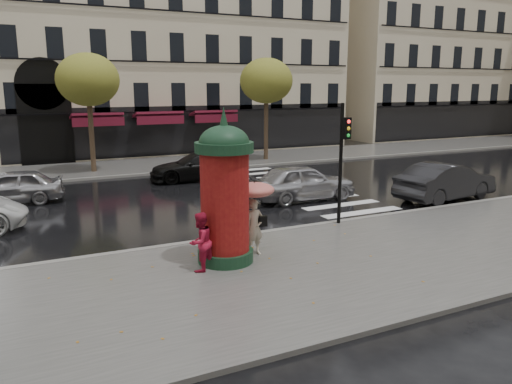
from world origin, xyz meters
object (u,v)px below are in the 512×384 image
woman_red (200,242)px  morris_column (225,189)px  car_silver (302,182)px  car_black (198,166)px  car_darkgrey (446,181)px  car_far_silver (11,187)px  traffic_light (343,152)px  woman_umbrella (254,206)px  man_burgundy (231,217)px

woman_red → morris_column: morris_column is taller
car_silver → car_black: (-2.42, 6.48, -0.06)m
morris_column → car_darkgrey: 12.21m
woman_red → car_black: 13.63m
car_darkgrey → car_far_silver: size_ratio=1.17×
traffic_light → car_black: size_ratio=0.83×
morris_column → car_far_silver: (-5.18, 10.82, -1.41)m
car_silver → car_darkgrey: size_ratio=0.94×
morris_column → car_silver: (6.12, 5.99, -1.34)m
car_silver → car_far_silver: bearing=68.8°
morris_column → car_darkgrey: bearing=15.6°
woman_umbrella → morris_column: 1.13m
car_darkgrey → car_black: car_darkgrey is taller
man_burgundy → car_silver: man_burgundy is taller
man_burgundy → car_far_silver: (-5.72, 9.98, -0.39)m
woman_red → car_far_silver: 12.00m
woman_umbrella → car_black: size_ratio=0.43×
traffic_light → car_far_silver: (-10.29, 9.03, -1.93)m
woman_umbrella → traffic_light: bearing=21.6°
woman_umbrella → woman_red: (-1.81, -0.51, -0.65)m
car_darkgrey → traffic_light: bearing=95.4°
man_burgundy → morris_column: (-0.54, -0.83, 1.02)m
traffic_light → car_silver: (1.01, 4.20, -1.85)m
car_darkgrey → woman_umbrella: bearing=99.0°
woman_umbrella → car_darkgrey: 11.21m
woman_red → traffic_light: (5.97, 2.16, 1.75)m
woman_red → traffic_light: traffic_light is taller
man_burgundy → car_far_silver: size_ratio=0.47×
traffic_light → car_black: traffic_light is taller
man_burgundy → car_darkgrey: bearing=172.6°
car_black → morris_column: bearing=-9.6°
woman_red → woman_umbrella: bearing=164.1°
man_burgundy → car_black: (3.16, 11.63, -0.38)m
car_darkgrey → car_black: (-7.98, 9.20, -0.08)m
woman_umbrella → man_burgundy: (-0.41, 0.69, -0.43)m
woman_red → car_black: bearing=-141.4°
traffic_light → car_darkgrey: traffic_light is taller
man_burgundy → car_darkgrey: (11.15, 2.44, -0.30)m
car_darkgrey → woman_red: bearing=98.9°
woman_red → car_darkgrey: (12.55, 3.64, -0.08)m
woman_red → car_darkgrey: bearing=164.4°
man_burgundy → woman_umbrella: bearing=100.8°
car_black → car_far_silver: car_black is taller
woman_umbrella → car_darkgrey: bearing=16.3°
woman_red → man_burgundy: size_ratio=0.79×
car_black → traffic_light: bearing=14.4°
man_burgundy → traffic_light: (4.57, 0.95, 1.54)m
morris_column → car_silver: 8.67m
morris_column → man_burgundy: bearing=56.9°
man_burgundy → car_black: bearing=-124.9°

